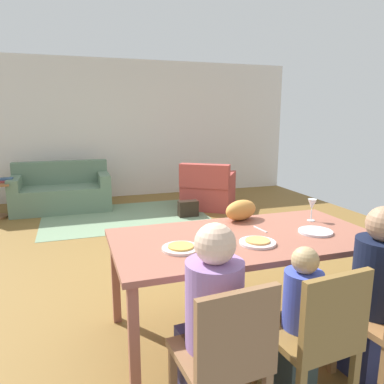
{
  "coord_description": "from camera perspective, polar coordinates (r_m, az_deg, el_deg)",
  "views": [
    {
      "loc": [
        -1.15,
        -3.76,
        1.62
      ],
      "look_at": [
        0.01,
        -0.27,
        0.85
      ],
      "focal_mm": 34.14,
      "sensor_mm": 36.0,
      "label": 1
    }
  ],
  "objects": [
    {
      "name": "ground_plane",
      "position": [
        4.73,
        -3.2,
        -8.35
      ],
      "size": [
        6.87,
        6.26,
        0.02
      ],
      "primitive_type": "cube",
      "color": "brown"
    },
    {
      "name": "back_wall",
      "position": [
        7.56,
        -9.75,
        9.62
      ],
      "size": [
        6.87,
        0.1,
        2.7
      ],
      "primitive_type": "cube",
      "color": "silver",
      "rests_on": "ground_plane"
    },
    {
      "name": "dining_table",
      "position": [
        2.73,
        8.33,
        -8.1
      ],
      "size": [
        1.93,
        0.98,
        0.76
      ],
      "color": "#975644",
      "rests_on": "ground_plane"
    },
    {
      "name": "plate_near_man",
      "position": [
        2.42,
        -1.75,
        -8.8
      ],
      "size": [
        0.25,
        0.25,
        0.02
      ],
      "primitive_type": "cylinder",
      "color": "silver",
      "rests_on": "dining_table"
    },
    {
      "name": "pizza_near_man",
      "position": [
        2.41,
        -1.76,
        -8.46
      ],
      "size": [
        0.17,
        0.17,
        0.01
      ],
      "primitive_type": "cylinder",
      "color": "gold",
      "rests_on": "plate_near_man"
    },
    {
      "name": "plate_near_child",
      "position": [
        2.56,
        10.2,
        -7.79
      ],
      "size": [
        0.25,
        0.25,
        0.02
      ],
      "primitive_type": "cylinder",
      "color": "white",
      "rests_on": "dining_table"
    },
    {
      "name": "pizza_near_child",
      "position": [
        2.55,
        10.21,
        -7.48
      ],
      "size": [
        0.17,
        0.17,
        0.01
      ],
      "primitive_type": "cylinder",
      "color": "#E49A50",
      "rests_on": "plate_near_child"
    },
    {
      "name": "plate_near_woman",
      "position": [
        2.9,
        18.73,
        -5.88
      ],
      "size": [
        0.25,
        0.25,
        0.02
      ],
      "primitive_type": "cylinder",
      "color": "silver",
      "rests_on": "dining_table"
    },
    {
      "name": "wine_glass",
      "position": [
        3.18,
        18.23,
        -2.0
      ],
      "size": [
        0.07,
        0.07,
        0.19
      ],
      "color": "silver",
      "rests_on": "dining_table"
    },
    {
      "name": "fork",
      "position": [
        2.56,
        3.02,
        -7.79
      ],
      "size": [
        0.05,
        0.15,
        0.01
      ],
      "primitive_type": "cube",
      "rotation": [
        0.0,
        0.0,
        0.25
      ],
      "color": "silver",
      "rests_on": "dining_table"
    },
    {
      "name": "knife",
      "position": [
        2.87,
        10.59,
        -5.74
      ],
      "size": [
        0.03,
        0.17,
        0.01
      ],
      "primitive_type": "cube",
      "rotation": [
        0.0,
        0.0,
        0.11
      ],
      "color": "silver",
      "rests_on": "dining_table"
    },
    {
      "name": "dining_chair_man",
      "position": [
        1.94,
        5.3,
        -23.82
      ],
      "size": [
        0.45,
        0.45,
        0.87
      ],
      "color": "#885F3D",
      "rests_on": "ground_plane"
    },
    {
      "name": "person_man",
      "position": [
        2.06,
        2.97,
        -20.74
      ],
      "size": [
        0.3,
        0.41,
        1.11
      ],
      "color": "#353054",
      "rests_on": "ground_plane"
    },
    {
      "name": "dining_chair_child",
      "position": [
        2.18,
        19.07,
        -20.14
      ],
      "size": [
        0.45,
        0.45,
        0.87
      ],
      "color": "olive",
      "rests_on": "ground_plane"
    },
    {
      "name": "person_child",
      "position": [
        2.32,
        16.08,
        -19.54
      ],
      "size": [
        0.22,
        0.3,
        0.92
      ],
      "color": "#354443",
      "rests_on": "ground_plane"
    },
    {
      "name": "person_woman",
      "position": [
        2.59,
        26.18,
        -14.77
      ],
      "size": [
        0.3,
        0.41,
        1.11
      ],
      "color": "navy",
      "rests_on": "ground_plane"
    },
    {
      "name": "cat",
      "position": [
        3.09,
        7.65,
        -2.81
      ],
      "size": [
        0.36,
        0.26,
        0.17
      ],
      "primitive_type": "ellipsoid",
      "rotation": [
        0.0,
        0.0,
        0.36
      ],
      "color": "#CF863C",
      "rests_on": "dining_table"
    },
    {
      "name": "area_rug",
      "position": [
        6.08,
        -10.39,
        -3.78
      ],
      "size": [
        2.6,
        1.8,
        0.01
      ],
      "primitive_type": "cube",
      "color": "gray",
      "rests_on": "ground_plane"
    },
    {
      "name": "couch",
      "position": [
        6.8,
        -19.66,
        -0.02
      ],
      "size": [
        1.62,
        0.86,
        0.82
      ],
      "color": "slate",
      "rests_on": "ground_plane"
    },
    {
      "name": "armchair",
      "position": [
        6.52,
        2.52,
        0.31
      ],
      "size": [
        1.18,
        1.19,
        0.82
      ],
      "color": "#AA4039",
      "rests_on": "ground_plane"
    },
    {
      "name": "book_lower",
      "position": [
        6.55,
        -26.99,
        1.53
      ],
      "size": [
        0.22,
        0.16,
        0.03
      ],
      "primitive_type": "cube",
      "color": "maroon",
      "rests_on": "side_table"
    },
    {
      "name": "book_upper",
      "position": [
        6.6,
        -27.16,
        1.83
      ],
      "size": [
        0.22,
        0.16,
        0.03
      ],
      "primitive_type": "cube",
      "color": "#355376",
      "rests_on": "book_lower"
    },
    {
      "name": "handbag",
      "position": [
        5.97,
        -0.61,
        -2.61
      ],
      "size": [
        0.32,
        0.16,
        0.26
      ],
      "primitive_type": "cube",
      "color": "black",
      "rests_on": "ground_plane"
    }
  ]
}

